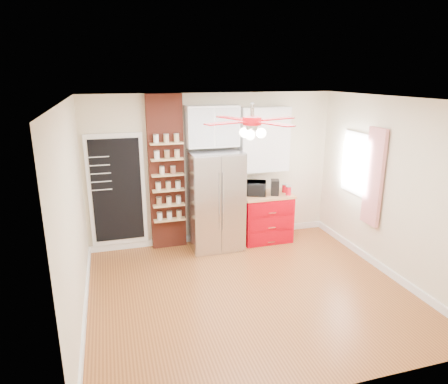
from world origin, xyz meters
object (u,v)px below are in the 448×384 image
object	(u,v)px
fridge	(216,200)
pantry_jar_oats	(162,171)
ceiling_fan	(252,121)
coffee_maker	(275,187)
canister_left	(288,191)
red_cabinet	(265,217)
toaster_oven	(253,188)

from	to	relation	value
fridge	pantry_jar_oats	bearing A→B (deg)	169.78
ceiling_fan	pantry_jar_oats	size ratio (longest dim) A/B	10.71
coffee_maker	canister_left	bearing A→B (deg)	-0.83
fridge	canister_left	distance (m)	1.34
red_cabinet	coffee_maker	xyz separation A→B (m)	(0.13, -0.09, 0.59)
canister_left	pantry_jar_oats	distance (m)	2.29
ceiling_fan	canister_left	distance (m)	2.45
fridge	canister_left	size ratio (longest dim) A/B	11.23
fridge	coffee_maker	distance (m)	1.11
ceiling_fan	toaster_oven	world-z (taller)	ceiling_fan
canister_left	toaster_oven	bearing A→B (deg)	162.09
red_cabinet	fridge	bearing A→B (deg)	-177.05
fridge	coffee_maker	bearing A→B (deg)	-2.12
pantry_jar_oats	coffee_maker	bearing A→B (deg)	-5.78
ceiling_fan	coffee_maker	bearing A→B (deg)	56.55
canister_left	fridge	bearing A→B (deg)	174.51
red_cabinet	toaster_oven	distance (m)	0.62
canister_left	red_cabinet	bearing A→B (deg)	153.71
coffee_maker	fridge	bearing A→B (deg)	-162.25
fridge	pantry_jar_oats	distance (m)	1.07
red_cabinet	canister_left	world-z (taller)	canister_left
ceiling_fan	toaster_oven	size ratio (longest dim) A/B	3.11
red_cabinet	ceiling_fan	bearing A→B (deg)	-118.71
red_cabinet	pantry_jar_oats	bearing A→B (deg)	176.59
red_cabinet	pantry_jar_oats	xyz separation A→B (m)	(-1.86, 0.11, 0.99)
ceiling_fan	canister_left	xyz separation A→B (m)	(1.28, 1.50, -1.45)
red_cabinet	pantry_jar_oats	size ratio (longest dim) A/B	7.19
ceiling_fan	pantry_jar_oats	xyz separation A→B (m)	(-0.94, 1.79, -0.99)
canister_left	pantry_jar_oats	size ratio (longest dim) A/B	1.19
fridge	toaster_oven	bearing A→B (deg)	5.25
ceiling_fan	coffee_maker	size ratio (longest dim) A/B	5.05
fridge	red_cabinet	size ratio (longest dim) A/B	1.86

